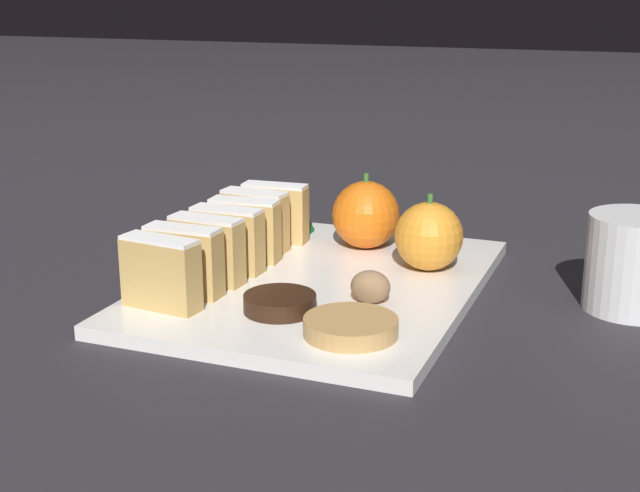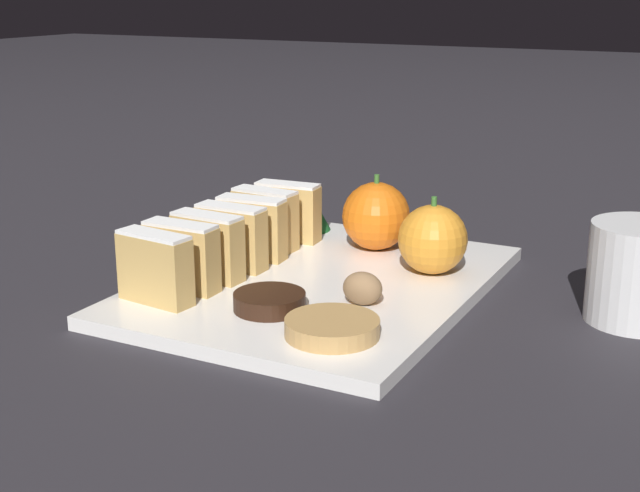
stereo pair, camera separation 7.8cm
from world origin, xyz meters
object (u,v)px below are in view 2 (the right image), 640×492
chocolate_cookie (270,301)px  orange_near (433,239)px  walnut (363,288)px  orange_far (376,216)px

chocolate_cookie → orange_near: bearing=61.1°
orange_near → chocolate_cookie: bearing=-118.9°
orange_near → walnut: 0.11m
walnut → chocolate_cookie: bearing=-142.9°
walnut → chocolate_cookie: 0.08m
orange_far → walnut: orange_far is taller
orange_near → orange_far: orange_far is taller
orange_far → chocolate_cookie: 0.20m
orange_near → walnut: bearing=-101.8°
orange_far → walnut: (0.05, -0.15, -0.02)m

